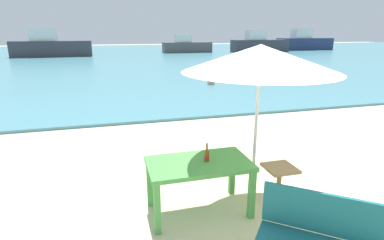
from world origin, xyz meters
The scene contains 12 objects.
ground_plane centered at (0.00, 0.00, 0.00)m, with size 120.00×120.00×0.00m, color beige.
sea_water centered at (0.00, 30.00, 0.04)m, with size 120.00×50.00×0.08m, color teal.
picnic_table_green centered at (-1.17, 0.51, 0.65)m, with size 1.40×0.80×0.76m.
beer_bottle_amber centered at (-1.07, 0.49, 0.85)m, with size 0.07×0.07×0.26m.
patio_umbrella centered at (-0.33, 0.55, 2.12)m, with size 2.10×2.10×2.30m.
side_table_wood centered at (0.07, 0.48, 0.35)m, with size 0.44×0.44×0.54m.
bench_teal_center centered at (-0.37, -1.01, 0.54)m, with size 1.15×1.04×0.95m.
swimmer_person centered at (2.31, 10.20, 0.24)m, with size 0.34×0.34×0.41m.
boat_cargo_ship centered at (15.53, 30.97, 0.98)m, with size 6.91×1.88×2.51m.
boat_sailboat centered at (6.79, 32.20, 0.83)m, with size 5.72×1.56×2.08m.
boat_tanker centered at (23.28, 33.06, 1.06)m, with size 7.46×2.03×2.71m.
boat_ferry centered at (-7.53, 29.90, 1.04)m, with size 7.33×2.00×2.66m.
Camera 1 is at (-2.27, -3.10, 2.46)m, focal length 28.26 mm.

